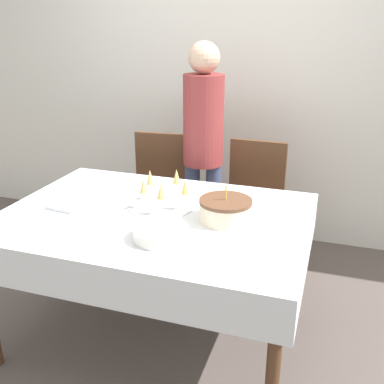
{
  "coord_description": "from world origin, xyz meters",
  "views": [
    {
      "loc": [
        0.88,
        -2.01,
        1.72
      ],
      "look_at": [
        0.19,
        0.07,
        0.89
      ],
      "focal_mm": 42.0,
      "sensor_mm": 36.0,
      "label": 1
    }
  ],
  "objects_px": {
    "dining_chair_far_left": "(158,193)",
    "champagne_tray": "(162,195)",
    "plate_stack_main": "(161,233)",
    "dining_chair_far_right": "(252,204)",
    "person_standing": "(203,138)",
    "birthday_cake": "(225,210)"
  },
  "relations": [
    {
      "from": "person_standing",
      "to": "champagne_tray",
      "type": "bearing_deg",
      "value": -89.01
    },
    {
      "from": "dining_chair_far_left",
      "to": "champagne_tray",
      "type": "distance_m",
      "value": 0.92
    },
    {
      "from": "dining_chair_far_right",
      "to": "plate_stack_main",
      "type": "xyz_separation_m",
      "value": [
        -0.22,
        -1.16,
        0.28
      ]
    },
    {
      "from": "birthday_cake",
      "to": "champagne_tray",
      "type": "relative_size",
      "value": 0.73
    },
    {
      "from": "dining_chair_far_left",
      "to": "birthday_cake",
      "type": "distance_m",
      "value": 1.17
    },
    {
      "from": "birthday_cake",
      "to": "plate_stack_main",
      "type": "relative_size",
      "value": 1.03
    },
    {
      "from": "dining_chair_far_right",
      "to": "birthday_cake",
      "type": "distance_m",
      "value": 0.91
    },
    {
      "from": "dining_chair_far_left",
      "to": "champagne_tray",
      "type": "relative_size",
      "value": 2.59
    },
    {
      "from": "dining_chair_far_right",
      "to": "birthday_cake",
      "type": "xyz_separation_m",
      "value": [
        0.02,
        -0.86,
        0.3
      ]
    },
    {
      "from": "champagne_tray",
      "to": "plate_stack_main",
      "type": "xyz_separation_m",
      "value": [
        0.14,
        -0.37,
        -0.04
      ]
    },
    {
      "from": "dining_chair_far_left",
      "to": "dining_chair_far_right",
      "type": "xyz_separation_m",
      "value": [
        0.72,
        0.0,
        0.0
      ]
    },
    {
      "from": "dining_chair_far_left",
      "to": "person_standing",
      "type": "bearing_deg",
      "value": 2.87
    },
    {
      "from": "birthday_cake",
      "to": "plate_stack_main",
      "type": "bearing_deg",
      "value": -128.43
    },
    {
      "from": "dining_chair_far_right",
      "to": "birthday_cake",
      "type": "height_order",
      "value": "birthday_cake"
    },
    {
      "from": "plate_stack_main",
      "to": "person_standing",
      "type": "bearing_deg",
      "value": 97.45
    },
    {
      "from": "dining_chair_far_left",
      "to": "person_standing",
      "type": "distance_m",
      "value": 0.57
    },
    {
      "from": "dining_chair_far_left",
      "to": "dining_chair_far_right",
      "type": "bearing_deg",
      "value": 0.01
    },
    {
      "from": "plate_stack_main",
      "to": "dining_chair_far_right",
      "type": "bearing_deg",
      "value": 79.36
    },
    {
      "from": "dining_chair_far_left",
      "to": "person_standing",
      "type": "height_order",
      "value": "person_standing"
    },
    {
      "from": "birthday_cake",
      "to": "person_standing",
      "type": "bearing_deg",
      "value": 113.85
    },
    {
      "from": "birthday_cake",
      "to": "champagne_tray",
      "type": "height_order",
      "value": "birthday_cake"
    },
    {
      "from": "dining_chair_far_right",
      "to": "plate_stack_main",
      "type": "distance_m",
      "value": 1.21
    }
  ]
}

